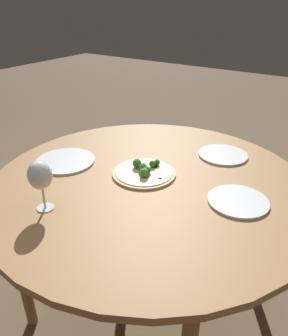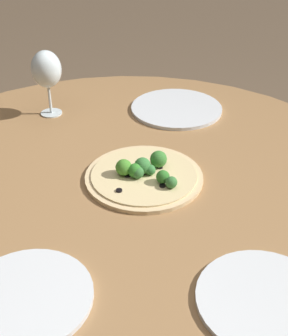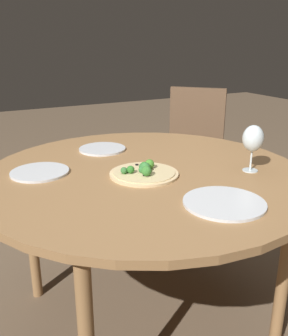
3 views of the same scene
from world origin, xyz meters
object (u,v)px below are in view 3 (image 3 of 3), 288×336
object	(u,v)px
plate_near	(40,172)
plate_side	(102,149)
plate_far	(224,203)
pizza	(144,172)
wine_glass	(253,139)
chair	(192,156)

from	to	relation	value
plate_near	plate_side	world-z (taller)	same
plate_near	plate_far	xyz separation A→B (m)	(-0.58, -0.47, 0.00)
pizza	plate_near	bearing A→B (deg)	59.58
wine_glass	plate_near	world-z (taller)	wine_glass
pizza	plate_far	world-z (taller)	pizza
chair	plate_far	world-z (taller)	chair
chair	plate_far	distance (m)	1.35
pizza	plate_far	distance (m)	0.39
plate_side	plate_far	bearing A→B (deg)	-171.08
chair	plate_side	bearing A→B (deg)	-109.75
pizza	wine_glass	distance (m)	0.46
wine_glass	plate_side	distance (m)	0.73
plate_far	plate_side	world-z (taller)	same
wine_glass	pizza	bearing A→B (deg)	69.40
pizza	plate_near	world-z (taller)	pizza
plate_far	plate_near	bearing A→B (deg)	38.98
chair	plate_near	distance (m)	1.30
chair	pizza	distance (m)	1.13
pizza	plate_side	distance (m)	0.41
plate_far	plate_side	xyz separation A→B (m)	(0.78, 0.12, 0.00)
wine_glass	plate_far	distance (m)	0.40
chair	plate_near	size ratio (longest dim) A/B	4.07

